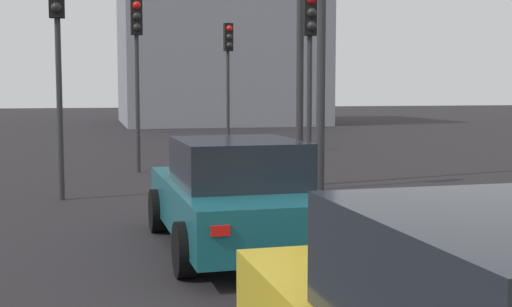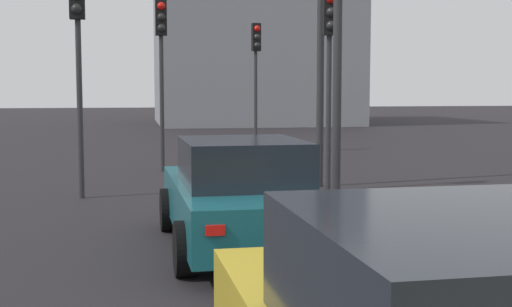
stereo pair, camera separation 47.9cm
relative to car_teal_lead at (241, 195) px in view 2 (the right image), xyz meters
The scene contains 6 objects.
car_teal_lead is the anchor object (origin of this frame).
traffic_light_near_left 13.82m from the car_teal_lead, 11.08° to the right, with size 0.32×0.30×4.25m.
traffic_light_near_right 5.86m from the car_teal_lead, 28.65° to the right, with size 0.32×0.30×4.11m.
traffic_light_far_left 5.78m from the car_teal_lead, 27.13° to the left, with size 0.32×0.28×4.34m.
traffic_light_far_right 9.13m from the car_teal_lead, ahead, with size 0.32×0.29×4.37m.
building_facade_left 34.28m from the car_teal_lead, 10.01° to the right, with size 11.17×11.55×10.46m, color gray.
Camera 2 is at (0.93, 1.31, 2.13)m, focal length 48.31 mm.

